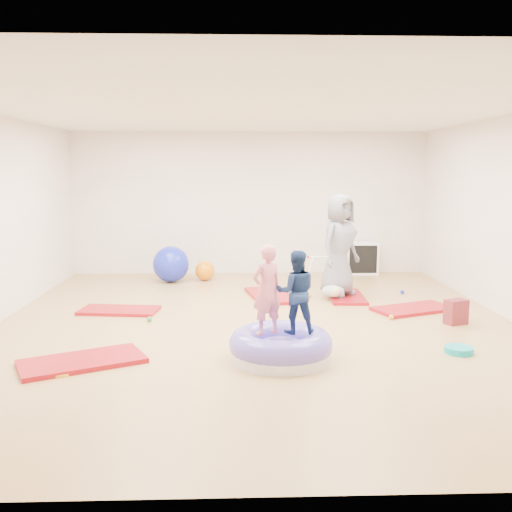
{
  "coord_description": "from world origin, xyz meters",
  "views": [
    {
      "loc": [
        -0.26,
        -7.33,
        2.05
      ],
      "look_at": [
        0.0,
        0.3,
        0.9
      ],
      "focal_mm": 40.0,
      "sensor_mm": 36.0,
      "label": 1
    }
  ],
  "objects": [
    {
      "name": "room",
      "position": [
        0.0,
        0.0,
        1.4
      ],
      "size": [
        7.01,
        8.01,
        2.81
      ],
      "color": "#AC874B",
      "rests_on": "ground"
    },
    {
      "name": "gym_mat_front_left",
      "position": [
        -1.92,
        -1.42,
        0.03
      ],
      "size": [
        1.43,
        1.15,
        0.05
      ],
      "primitive_type": "cube",
      "rotation": [
        0.0,
        0.0,
        0.47
      ],
      "color": "#AB0521",
      "rests_on": "ground"
    },
    {
      "name": "gym_mat_mid_left",
      "position": [
        -1.98,
        0.85,
        0.02
      ],
      "size": [
        1.18,
        0.7,
        0.05
      ],
      "primitive_type": "cube",
      "rotation": [
        0.0,
        0.0,
        -0.13
      ],
      "color": "#AB0521",
      "rests_on": "ground"
    },
    {
      "name": "gym_mat_center_back",
      "position": [
        0.29,
        1.77,
        0.03
      ],
      "size": [
        0.85,
        1.33,
        0.05
      ],
      "primitive_type": "cube",
      "rotation": [
        0.0,
        0.0,
        1.76
      ],
      "color": "#AB0521",
      "rests_on": "ground"
    },
    {
      "name": "gym_mat_right",
      "position": [
        2.35,
        0.78,
        0.02
      ],
      "size": [
        1.31,
        0.99,
        0.05
      ],
      "primitive_type": "cube",
      "rotation": [
        0.0,
        0.0,
        0.38
      ],
      "color": "#AB0521",
      "rests_on": "ground"
    },
    {
      "name": "gym_mat_rear_right",
      "position": [
        1.51,
        1.65,
        0.02
      ],
      "size": [
        0.59,
        1.11,
        0.05
      ],
      "primitive_type": "cube",
      "rotation": [
        0.0,
        0.0,
        1.53
      ],
      "color": "#AB0521",
      "rests_on": "ground"
    },
    {
      "name": "inflatable_cushion",
      "position": [
        0.21,
        -1.34,
        0.14
      ],
      "size": [
        1.14,
        1.14,
        0.36
      ],
      "rotation": [
        0.0,
        0.0,
        0.05
      ],
      "color": "silver",
      "rests_on": "ground"
    },
    {
      "name": "child_pink",
      "position": [
        0.06,
        -1.32,
        0.82
      ],
      "size": [
        0.43,
        0.39,
        0.99
      ],
      "primitive_type": "imported",
      "rotation": [
        0.0,
        0.0,
        3.68
      ],
      "color": "pink",
      "rests_on": "inflatable_cushion"
    },
    {
      "name": "child_navy",
      "position": [
        0.38,
        -1.27,
        0.79
      ],
      "size": [
        0.45,
        0.35,
        0.92
      ],
      "primitive_type": "imported",
      "rotation": [
        0.0,
        0.0,
        3.13
      ],
      "color": "navy",
      "rests_on": "inflatable_cushion"
    },
    {
      "name": "adult_caregiver",
      "position": [
        1.39,
        1.7,
        0.86
      ],
      "size": [
        0.93,
        0.93,
        1.63
      ],
      "primitive_type": "imported",
      "rotation": [
        0.0,
        0.0,
        0.77
      ],
      "color": "slate",
      "rests_on": "gym_mat_rear_right"
    },
    {
      "name": "infant",
      "position": [
        1.27,
        1.47,
        0.15
      ],
      "size": [
        0.36,
        0.36,
        0.21
      ],
      "color": "#AAB7D1",
      "rests_on": "gym_mat_rear_right"
    },
    {
      "name": "ball_pit_balls",
      "position": [
        0.66,
        0.19,
        0.04
      ],
      "size": [
        4.04,
        3.61,
        0.07
      ],
      "color": "#1925BF",
      "rests_on": "ground"
    },
    {
      "name": "exercise_ball_blue",
      "position": [
        -1.48,
        3.1,
        0.33
      ],
      "size": [
        0.67,
        0.67,
        0.67
      ],
      "primitive_type": "sphere",
      "color": "#1925BF",
      "rests_on": "ground"
    },
    {
      "name": "exercise_ball_orange",
      "position": [
        -0.86,
        3.23,
        0.18
      ],
      "size": [
        0.37,
        0.37,
        0.37
      ],
      "primitive_type": "sphere",
      "color": "orange",
      "rests_on": "ground"
    },
    {
      "name": "infant_play_gym",
      "position": [
        1.3,
        3.2,
        0.3
      ],
      "size": [
        0.59,
        0.56,
        0.46
      ],
      "rotation": [
        0.0,
        0.0,
        -0.06
      ],
      "color": "white",
      "rests_on": "ground"
    },
    {
      "name": "cube_shelf",
      "position": [
        2.22,
        3.79,
        0.32
      ],
      "size": [
        0.64,
        0.31,
        0.64
      ],
      "color": "white",
      "rests_on": "ground"
    },
    {
      "name": "balance_disc",
      "position": [
        2.25,
        -1.19,
        0.04
      ],
      "size": [
        0.32,
        0.32,
        0.07
      ],
      "primitive_type": "cylinder",
      "color": "#0A9DA5",
      "rests_on": "ground"
    },
    {
      "name": "backpack",
      "position": [
        2.68,
        0.03,
        0.17
      ],
      "size": [
        0.34,
        0.27,
        0.33
      ],
      "primitive_type": "cube",
      "rotation": [
        0.0,
        0.0,
        0.38
      ],
      "color": "#B11E2C",
      "rests_on": "ground"
    },
    {
      "name": "yellow_toy",
      "position": [
        -2.04,
        -1.76,
        0.01
      ],
      "size": [
        0.19,
        0.19,
        0.03
      ],
      "primitive_type": "cylinder",
      "color": "gold",
      "rests_on": "ground"
    }
  ]
}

